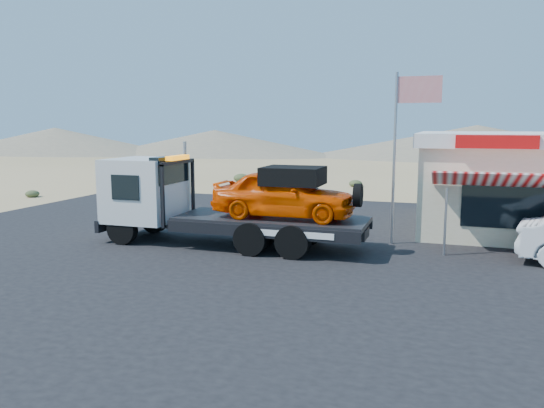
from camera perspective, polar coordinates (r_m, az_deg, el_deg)
name	(u,v)px	position (r m, az deg, el deg)	size (l,w,h in m)	color
ground	(220,264)	(16.40, -5.60, -6.49)	(120.00, 120.00, 0.00)	#948054
asphalt_lot	(308,247)	(18.51, 3.88, -4.69)	(32.00, 24.00, 0.02)	black
tow_truck	(225,198)	(18.66, -5.12, 0.63)	(9.37, 2.78, 3.13)	black
flagpole	(402,138)	(19.04, 13.78, 6.86)	(1.55, 0.10, 6.00)	#99999E
desert_scrub	(107,192)	(32.68, -17.28, 1.24)	(24.17, 30.36, 0.79)	#364625
distant_hills	(320,142)	(71.51, 5.15, 6.61)	(126.00, 48.00, 4.20)	#726B59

